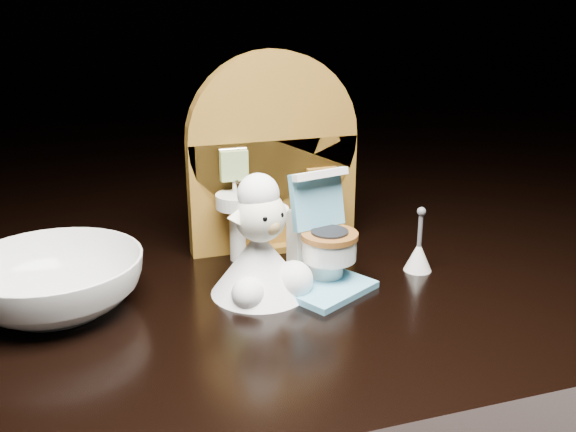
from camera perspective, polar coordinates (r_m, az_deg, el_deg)
backdrop_panel at (r=0.48m, az=-1.39°, el=4.56°), size 0.13×0.05×0.15m
toy_toilet at (r=0.44m, az=2.97°, el=-2.08°), size 0.04×0.05×0.08m
bath_mat at (r=0.43m, az=3.36°, el=-6.33°), size 0.07×0.07×0.00m
toilet_brush at (r=0.47m, az=11.52°, el=-3.32°), size 0.02×0.02×0.05m
plush_lamb at (r=0.42m, az=-2.39°, el=-3.26°), size 0.07×0.06×0.08m
ceramic_bowl at (r=0.43m, az=-20.01°, el=-5.64°), size 0.14×0.14×0.03m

